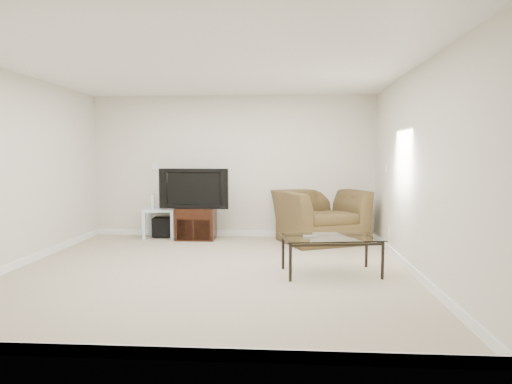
# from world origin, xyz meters

# --- Properties ---
(floor) EXTENTS (5.00, 5.00, 0.00)m
(floor) POSITION_xyz_m (0.00, 0.00, 0.00)
(floor) COLOR tan
(floor) RESTS_ON ground
(ceiling) EXTENTS (5.00, 5.00, 0.00)m
(ceiling) POSITION_xyz_m (0.00, 0.00, 2.50)
(ceiling) COLOR white
(ceiling) RESTS_ON ground
(wall_back) EXTENTS (5.00, 0.02, 2.50)m
(wall_back) POSITION_xyz_m (0.00, 2.50, 1.25)
(wall_back) COLOR silver
(wall_back) RESTS_ON ground
(wall_left) EXTENTS (0.02, 5.00, 2.50)m
(wall_left) POSITION_xyz_m (-2.50, 0.00, 1.25)
(wall_left) COLOR silver
(wall_left) RESTS_ON ground
(wall_right) EXTENTS (0.02, 5.00, 2.50)m
(wall_right) POSITION_xyz_m (2.50, 0.00, 1.25)
(wall_right) COLOR silver
(wall_right) RESTS_ON ground
(plate_back) EXTENTS (0.12, 0.02, 0.12)m
(plate_back) POSITION_xyz_m (-1.40, 2.49, 1.25)
(plate_back) COLOR white
(plate_back) RESTS_ON wall_back
(plate_right_switch) EXTENTS (0.02, 0.09, 0.13)m
(plate_right_switch) POSITION_xyz_m (2.49, 1.60, 1.25)
(plate_right_switch) COLOR white
(plate_right_switch) RESTS_ON wall_right
(plate_right_outlet) EXTENTS (0.02, 0.08, 0.12)m
(plate_right_outlet) POSITION_xyz_m (2.49, 1.30, 0.30)
(plate_right_outlet) COLOR white
(plate_right_outlet) RESTS_ON wall_right
(tv_stand) EXTENTS (0.66, 0.46, 0.55)m
(tv_stand) POSITION_xyz_m (-0.60, 2.13, 0.27)
(tv_stand) COLOR black
(tv_stand) RESTS_ON floor
(dvd_player) EXTENTS (0.36, 0.25, 0.05)m
(dvd_player) POSITION_xyz_m (-0.60, 2.09, 0.46)
(dvd_player) COLOR black
(dvd_player) RESTS_ON tv_stand
(television) EXTENTS (1.10, 0.25, 0.68)m
(television) POSITION_xyz_m (-0.60, 2.10, 0.89)
(television) COLOR black
(television) RESTS_ON tv_stand
(side_table) EXTENTS (0.58, 0.58, 0.52)m
(side_table) POSITION_xyz_m (-1.26, 2.28, 0.26)
(side_table) COLOR silver
(side_table) RESTS_ON floor
(subwoofer) EXTENTS (0.35, 0.35, 0.33)m
(subwoofer) POSITION_xyz_m (-1.23, 2.30, 0.18)
(subwoofer) COLOR black
(subwoofer) RESTS_ON floor
(game_console) EXTENTS (0.09, 0.18, 0.24)m
(game_console) POSITION_xyz_m (-1.39, 2.25, 0.64)
(game_console) COLOR white
(game_console) RESTS_ON side_table
(game_case) EXTENTS (0.09, 0.16, 0.20)m
(game_case) POSITION_xyz_m (-1.19, 2.26, 0.62)
(game_case) COLOR silver
(game_case) RESTS_ON side_table
(recliner) EXTENTS (1.57, 1.33, 1.16)m
(recliner) POSITION_xyz_m (1.52, 2.05, 0.58)
(recliner) COLOR #49331A
(recliner) RESTS_ON floor
(coffee_table) EXTENTS (1.26, 0.83, 0.46)m
(coffee_table) POSITION_xyz_m (1.50, -0.04, 0.23)
(coffee_table) COLOR black
(coffee_table) RESTS_ON floor
(remote) EXTENTS (0.19, 0.06, 0.02)m
(remote) POSITION_xyz_m (1.25, -0.07, 0.47)
(remote) COLOR #B2B2B7
(remote) RESTS_ON coffee_table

